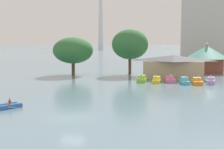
{
  "coord_description": "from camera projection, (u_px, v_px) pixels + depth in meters",
  "views": [
    {
      "loc": [
        10.95,
        -29.61,
        7.58
      ],
      "look_at": [
        0.32,
        16.88,
        2.69
      ],
      "focal_mm": 50.19,
      "sensor_mm": 36.0,
      "label": 1
    }
  ],
  "objects": [
    {
      "name": "ground_plane",
      "position": [
        72.0,
        117.0,
        31.92
      ],
      "size": [
        2000.0,
        2000.0,
        0.0
      ],
      "primitive_type": "plane",
      "color": "slate"
    },
    {
      "name": "pedal_boat_lavender",
      "position": [
        211.0,
        81.0,
        57.11
      ],
      "size": [
        1.64,
        2.43,
        1.65
      ],
      "rotation": [
        0.0,
        0.0,
        -1.69
      ],
      "color": "#B299D8",
      "rests_on": "ground"
    },
    {
      "name": "green_roof_pavilion",
      "position": [
        207.0,
        57.0,
        78.44
      ],
      "size": [
        10.77,
        10.77,
        7.44
      ],
      "color": "brown",
      "rests_on": "ground"
    },
    {
      "name": "pedal_boat_cyan",
      "position": [
        185.0,
        81.0,
        57.05
      ],
      "size": [
        1.94,
        2.77,
        1.58
      ],
      "rotation": [
        0.0,
        0.0,
        -1.31
      ],
      "color": "#4CB7CC",
      "rests_on": "ground"
    },
    {
      "name": "boathouse",
      "position": [
        174.0,
        66.0,
        65.97
      ],
      "size": [
        13.08,
        7.27,
        4.93
      ],
      "color": "tan",
      "rests_on": "ground"
    },
    {
      "name": "shoreline_tree_mid",
      "position": [
        130.0,
        44.0,
        73.7
      ],
      "size": [
        8.57,
        8.57,
        10.7
      ],
      "color": "brown",
      "rests_on": "ground"
    },
    {
      "name": "background_building_block",
      "position": [
        213.0,
        29.0,
        113.74
      ],
      "size": [
        23.1,
        16.65,
        25.16
      ],
      "color": "beige",
      "rests_on": "ground"
    },
    {
      "name": "shoreline_tree_tall_left",
      "position": [
        73.0,
        50.0,
        72.92
      ],
      "size": [
        9.35,
        9.35,
        8.84
      ],
      "color": "brown",
      "rests_on": "ground"
    },
    {
      "name": "pedal_boat_lime",
      "position": [
        142.0,
        79.0,
        59.86
      ],
      "size": [
        1.66,
        2.33,
        1.83
      ],
      "rotation": [
        0.0,
        0.0,
        -1.58
      ],
      "color": "#8CCC3F",
      "rests_on": "ground"
    },
    {
      "name": "rowboat_with_rower",
      "position": [
        8.0,
        106.0,
        36.15
      ],
      "size": [
        3.54,
        3.23,
        1.22
      ],
      "rotation": [
        0.0,
        0.0,
        4.19
      ],
      "color": "#2D60AD",
      "rests_on": "ground"
    },
    {
      "name": "pedal_boat_yellow",
      "position": [
        157.0,
        80.0,
        58.96
      ],
      "size": [
        1.58,
        2.54,
        1.52
      ],
      "rotation": [
        0.0,
        0.0,
        -1.61
      ],
      "color": "yellow",
      "rests_on": "ground"
    },
    {
      "name": "pedal_boat_orange",
      "position": [
        197.0,
        82.0,
        56.75
      ],
      "size": [
        2.0,
        3.15,
        1.66
      ],
      "rotation": [
        0.0,
        0.0,
        -1.46
      ],
      "color": "orange",
      "rests_on": "ground"
    },
    {
      "name": "pedal_boat_pink",
      "position": [
        170.0,
        80.0,
        59.72
      ],
      "size": [
        2.13,
        3.1,
        1.62
      ],
      "rotation": [
        0.0,
        0.0,
        -1.41
      ],
      "color": "pink",
      "rests_on": "ground"
    }
  ]
}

